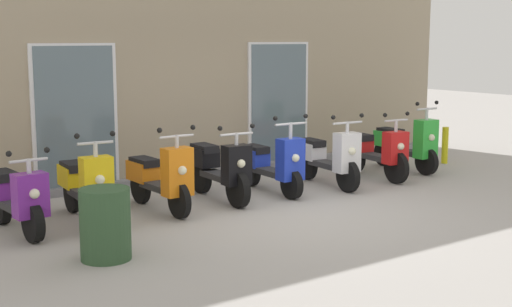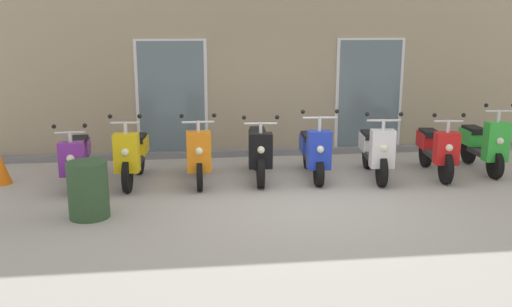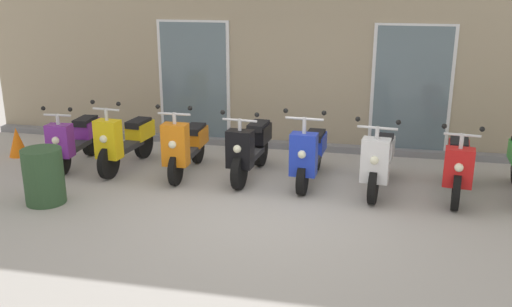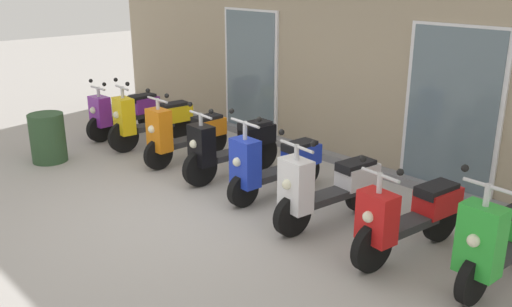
% 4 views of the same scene
% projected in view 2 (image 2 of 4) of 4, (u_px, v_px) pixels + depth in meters
% --- Properties ---
extents(ground_plane, '(40.00, 40.00, 0.00)m').
position_uv_depth(ground_plane, '(301.00, 199.00, 8.68)').
color(ground_plane, '#A8A39E').
extents(storefront_facade, '(12.25, 0.50, 4.04)m').
position_uv_depth(storefront_facade, '(272.00, 55.00, 11.24)').
color(storefront_facade, gray).
rests_on(storefront_facade, ground_plane).
extents(scooter_purple, '(0.52, 1.55, 1.11)m').
position_uv_depth(scooter_purple, '(77.00, 158.00, 9.30)').
color(scooter_purple, black).
rests_on(scooter_purple, ground_plane).
extents(scooter_yellow, '(0.52, 1.67, 1.24)m').
position_uv_depth(scooter_yellow, '(133.00, 154.00, 9.41)').
color(scooter_yellow, black).
rests_on(scooter_yellow, ground_plane).
extents(scooter_orange, '(0.57, 1.60, 1.24)m').
position_uv_depth(scooter_orange, '(198.00, 154.00, 9.47)').
color(scooter_orange, black).
rests_on(scooter_orange, ground_plane).
extents(scooter_black, '(0.59, 1.67, 1.18)m').
position_uv_depth(scooter_black, '(259.00, 151.00, 9.68)').
color(scooter_black, black).
rests_on(scooter_black, ground_plane).
extents(scooter_blue, '(0.62, 1.60, 1.26)m').
position_uv_depth(scooter_blue, '(314.00, 151.00, 9.75)').
color(scooter_blue, black).
rests_on(scooter_blue, ground_plane).
extents(scooter_white, '(0.61, 1.66, 1.22)m').
position_uv_depth(scooter_white, '(375.00, 150.00, 9.74)').
color(scooter_white, black).
rests_on(scooter_white, ground_plane).
extents(scooter_red, '(0.56, 1.67, 1.18)m').
position_uv_depth(scooter_red, '(436.00, 149.00, 9.91)').
color(scooter_red, black).
rests_on(scooter_red, ground_plane).
extents(scooter_green, '(0.54, 1.54, 1.30)m').
position_uv_depth(scooter_green, '(483.00, 144.00, 10.13)').
color(scooter_green, black).
rests_on(scooter_green, ground_plane).
extents(trash_bin, '(0.55, 0.55, 0.79)m').
position_uv_depth(trash_bin, '(88.00, 190.00, 7.77)').
color(trash_bin, '#2D4C2D').
rests_on(trash_bin, ground_plane).
extents(traffic_cone, '(0.32, 0.32, 0.52)m').
position_uv_depth(traffic_cone, '(1.00, 169.00, 9.40)').
color(traffic_cone, orange).
rests_on(traffic_cone, ground_plane).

